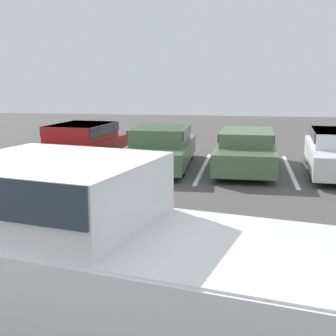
{
  "coord_description": "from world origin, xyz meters",
  "views": [
    {
      "loc": [
        2.31,
        -4.56,
        2.74
      ],
      "look_at": [
        0.82,
        4.31,
        1.0
      ],
      "focal_mm": 50.0,
      "sensor_mm": 36.0,
      "label": 1
    }
  ],
  "objects_px": {
    "parked_sedan_a": "(81,143)",
    "parked_sedan_b": "(161,146)",
    "pickup_truck": "(80,251)",
    "parked_sedan_c": "(246,149)"
  },
  "relations": [
    {
      "from": "parked_sedan_b",
      "to": "parked_sedan_a",
      "type": "bearing_deg",
      "value": -90.94
    },
    {
      "from": "parked_sedan_a",
      "to": "parked_sedan_b",
      "type": "distance_m",
      "value": 2.59
    },
    {
      "from": "parked_sedan_b",
      "to": "parked_sedan_c",
      "type": "bearing_deg",
      "value": 88.07
    },
    {
      "from": "parked_sedan_a",
      "to": "parked_sedan_b",
      "type": "bearing_deg",
      "value": 96.61
    },
    {
      "from": "pickup_truck",
      "to": "parked_sedan_c",
      "type": "distance_m",
      "value": 9.89
    },
    {
      "from": "parked_sedan_b",
      "to": "parked_sedan_c",
      "type": "height_order",
      "value": "parked_sedan_b"
    },
    {
      "from": "pickup_truck",
      "to": "parked_sedan_c",
      "type": "bearing_deg",
      "value": 92.28
    },
    {
      "from": "parked_sedan_c",
      "to": "pickup_truck",
      "type": "bearing_deg",
      "value": -8.79
    },
    {
      "from": "pickup_truck",
      "to": "parked_sedan_b",
      "type": "relative_size",
      "value": 1.22
    },
    {
      "from": "parked_sedan_a",
      "to": "parked_sedan_c",
      "type": "bearing_deg",
      "value": 96.11
    }
  ]
}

